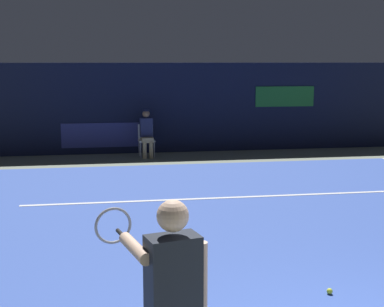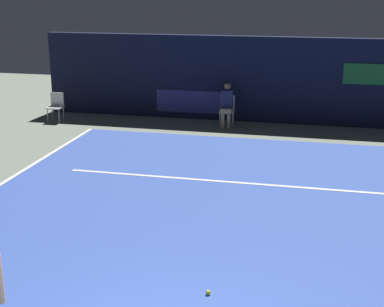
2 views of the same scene
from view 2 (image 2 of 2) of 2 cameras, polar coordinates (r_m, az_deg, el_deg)
name	(u,v)px [view 2 (image 2 of 2)]	position (r m, az deg, el deg)	size (l,w,h in m)	color
ground_plane	(233,220)	(10.24, 4.16, -6.77)	(29.85, 29.85, 0.00)	gray
court_surface	(233,220)	(10.24, 4.16, -6.73)	(10.30, 11.24, 0.01)	#3856B2
line_service	(247,183)	(12.05, 5.62, -3.04)	(8.03, 0.10, 0.01)	white
back_wall	(274,80)	(17.34, 8.29, 7.37)	(14.58, 0.33, 2.60)	#141933
line_judge_on_chair	(227,104)	(16.77, 3.56, 5.06)	(0.46, 0.55, 1.32)	white
courtside_chair_near	(56,105)	(17.92, -13.64, 4.78)	(0.46, 0.44, 0.88)	white
tennis_ball	(208,292)	(7.91, 1.64, -13.90)	(0.07, 0.07, 0.07)	#CCE033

